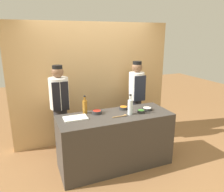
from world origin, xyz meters
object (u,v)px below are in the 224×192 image
object	(u,v)px
cutting_board	(75,118)
chef_left	(60,108)
bottle_clear	(130,107)
bottle_amber	(85,106)
sauce_bowl_orange	(123,108)
chef_right	(136,98)
sauce_bowl_red	(97,112)
sauce_bowl_green	(141,111)
sauce_bowl_white	(147,109)
wooden_spoon	(122,116)

from	to	relation	value
cutting_board	chef_left	distance (m)	0.65
cutting_board	chef_left	xyz separation A→B (m)	(-0.13, 0.64, -0.02)
bottle_clear	bottle_amber	bearing A→B (deg)	153.78
sauce_bowl_orange	chef_right	size ratio (longest dim) A/B	0.09
sauce_bowl_red	chef_right	world-z (taller)	chef_right
chef_left	bottle_clear	bearing A→B (deg)	-38.14
sauce_bowl_green	chef_right	bearing A→B (deg)	67.22
sauce_bowl_white	chef_left	xyz separation A→B (m)	(-1.36, 0.71, -0.03)
bottle_clear	chef_left	size ratio (longest dim) A/B	0.20
sauce_bowl_orange	chef_left	size ratio (longest dim) A/B	0.09
sauce_bowl_red	sauce_bowl_orange	size ratio (longest dim) A/B	1.10
sauce_bowl_green	wooden_spoon	bearing A→B (deg)	-172.34
cutting_board	sauce_bowl_orange	bearing A→B (deg)	7.86
sauce_bowl_orange	wooden_spoon	distance (m)	0.35
bottle_amber	wooden_spoon	size ratio (longest dim) A/B	1.20
bottle_amber	sauce_bowl_white	bearing A→B (deg)	-13.70
chef_left	bottle_amber	bearing A→B (deg)	-53.77
sauce_bowl_orange	cutting_board	xyz separation A→B (m)	(-0.87, -0.12, -0.02)
chef_left	sauce_bowl_green	bearing A→B (deg)	-32.79
wooden_spoon	bottle_clear	bearing A→B (deg)	14.11
sauce_bowl_orange	bottle_amber	bearing A→B (deg)	174.69
bottle_clear	chef_right	size ratio (longest dim) A/B	0.20
sauce_bowl_white	chef_right	distance (m)	0.73
sauce_bowl_white	sauce_bowl_orange	size ratio (longest dim) A/B	1.12
sauce_bowl_red	wooden_spoon	xyz separation A→B (m)	(0.32, -0.28, -0.02)
chef_right	bottle_clear	bearing A→B (deg)	-124.16
bottle_clear	wooden_spoon	xyz separation A→B (m)	(-0.17, -0.04, -0.12)
cutting_board	bottle_amber	distance (m)	0.29
wooden_spoon	chef_right	xyz separation A→B (m)	(0.70, 0.83, -0.01)
sauce_bowl_white	bottle_clear	world-z (taller)	bottle_clear
sauce_bowl_white	sauce_bowl_red	bearing A→B (deg)	169.62
sauce_bowl_orange	bottle_amber	distance (m)	0.68
sauce_bowl_white	cutting_board	size ratio (longest dim) A/B	0.47
sauce_bowl_orange	cutting_board	world-z (taller)	sauce_bowl_orange
sauce_bowl_white	sauce_bowl_orange	bearing A→B (deg)	152.34
sauce_bowl_orange	wooden_spoon	bearing A→B (deg)	-119.44
cutting_board	wooden_spoon	xyz separation A→B (m)	(0.70, -0.19, 0.00)
cutting_board	chef_right	xyz separation A→B (m)	(1.40, 0.64, -0.00)
sauce_bowl_orange	sauce_bowl_white	bearing A→B (deg)	-27.66
bottle_amber	bottle_clear	size ratio (longest dim) A/B	0.89
wooden_spoon	chef_right	bearing A→B (deg)	49.68
bottle_clear	sauce_bowl_red	bearing A→B (deg)	154.56
sauce_bowl_orange	wooden_spoon	size ratio (longest dim) A/B	0.61
sauce_bowl_green	sauce_bowl_orange	distance (m)	0.33
sauce_bowl_white	bottle_clear	bearing A→B (deg)	-168.08
sauce_bowl_white	sauce_bowl_red	size ratio (longest dim) A/B	1.02
sauce_bowl_green	bottle_amber	size ratio (longest dim) A/B	0.43
sauce_bowl_green	chef_left	bearing A→B (deg)	147.21
sauce_bowl_green	sauce_bowl_red	world-z (taller)	sauce_bowl_red
sauce_bowl_green	sauce_bowl_orange	world-z (taller)	sauce_bowl_orange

